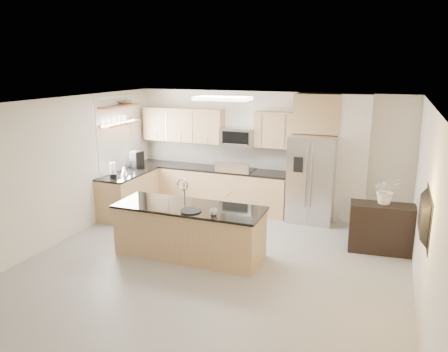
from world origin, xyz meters
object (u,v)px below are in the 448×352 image
at_px(island, 190,230).
at_px(coffee_maker, 137,160).
at_px(range, 236,190).
at_px(microwave, 238,137).
at_px(platter, 191,211).
at_px(kettle, 124,170).
at_px(credenza, 381,228).
at_px(bowl, 125,102).
at_px(flower_vase, 387,184).
at_px(refrigerator, 312,179).
at_px(cup, 213,212).
at_px(television, 420,216).
at_px(blender, 113,172).

bearing_deg(island, coffee_maker, 139.10).
relative_size(range, microwave, 1.50).
bearing_deg(range, platter, -85.71).
height_order(platter, kettle, kettle).
relative_size(credenza, bowl, 2.74).
height_order(microwave, coffee_maker, microwave).
distance_m(platter, kettle, 2.68).
relative_size(island, flower_vase, 3.59).
distance_m(refrigerator, cup, 2.90).
relative_size(cup, kettle, 0.54).
bearing_deg(bowl, microwave, 21.64).
height_order(cup, television, television).
height_order(blender, coffee_maker, coffee_maker).
bearing_deg(flower_vase, bowl, 176.37).
height_order(cup, blender, blender).
height_order(range, kettle, kettle).
distance_m(refrigerator, island, 2.96).
bearing_deg(island, range, 91.02).
bearing_deg(range, bowl, -161.14).
relative_size(cup, flower_vase, 0.17).
bearing_deg(blender, flower_vase, 5.22).
height_order(range, bowl, bowl).
bearing_deg(blender, bowl, 102.18).
bearing_deg(platter, coffee_maker, 137.87).
xyz_separation_m(cup, coffee_maker, (-2.70, 2.09, 0.19)).
xyz_separation_m(island, bowl, (-2.31, 1.73, 1.95)).
relative_size(credenza, blender, 3.25).
bearing_deg(microwave, television, -42.75).
xyz_separation_m(island, platter, (0.14, -0.24, 0.44)).
height_order(platter, flower_vase, flower_vase).
bearing_deg(credenza, flower_vase, 68.94).
height_order(island, kettle, island).
bearing_deg(kettle, bowl, 114.70).
relative_size(platter, kettle, 1.49).
relative_size(kettle, flower_vase, 0.32).
bearing_deg(microwave, island, -88.66).
bearing_deg(cup, platter, 178.55).
bearing_deg(cup, television, -7.28).
bearing_deg(cup, blender, 156.40).
bearing_deg(credenza, cup, -152.96).
relative_size(island, bowl, 6.50).
bearing_deg(kettle, television, -18.60).
bearing_deg(refrigerator, flower_vase, -36.50).
bearing_deg(credenza, blender, 179.06).
bearing_deg(blender, coffee_maker, 91.24).
relative_size(kettle, television, 0.21).
bearing_deg(microwave, credenza, -22.96).
xyz_separation_m(range, credenza, (3.07, -1.18, -0.05)).
distance_m(blender, kettle, 0.33).
height_order(refrigerator, platter, refrigerator).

